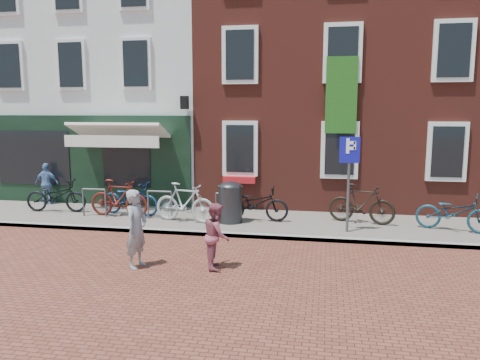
% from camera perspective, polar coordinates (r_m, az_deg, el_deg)
% --- Properties ---
extents(ground, '(80.00, 80.00, 0.00)m').
position_cam_1_polar(ground, '(12.16, -4.86, -6.76)').
color(ground, brown).
extents(sidewalk, '(24.00, 3.00, 0.10)m').
position_cam_1_polar(sidewalk, '(13.36, 1.00, -5.10)').
color(sidewalk, slate).
rests_on(sidewalk, ground).
extents(building_stucco, '(8.00, 8.00, 9.00)m').
position_cam_1_polar(building_stucco, '(20.06, -13.79, 12.04)').
color(building_stucco, silver).
rests_on(building_stucco, ground).
extents(building_brick_mid, '(6.00, 8.00, 10.00)m').
position_cam_1_polar(building_brick_mid, '(18.42, 7.10, 14.11)').
color(building_brick_mid, maroon).
rests_on(building_brick_mid, ground).
extents(building_brick_right, '(6.00, 8.00, 10.00)m').
position_cam_1_polar(building_brick_right, '(19.03, 25.96, 13.15)').
color(building_brick_right, maroon).
rests_on(building_brick_right, ground).
extents(litter_bin, '(0.66, 0.66, 1.21)m').
position_cam_1_polar(litter_bin, '(13.01, -1.18, -2.43)').
color(litter_bin, '#2E2D30').
rests_on(litter_bin, sidewalk).
extents(parking_sign, '(0.50, 0.08, 2.43)m').
position_cam_1_polar(parking_sign, '(12.13, 13.04, 1.53)').
color(parking_sign, '#4C4C4F').
rests_on(parking_sign, sidewalk).
extents(woman, '(0.49, 0.65, 1.61)m').
position_cam_1_polar(woman, '(9.85, -12.41, -5.77)').
color(woman, gray).
rests_on(woman, ground).
extents(boy, '(0.65, 0.76, 1.34)m').
position_cam_1_polar(boy, '(9.63, -2.84, -6.72)').
color(boy, '#9B4757').
rests_on(boy, ground).
extents(cafe_person, '(0.82, 0.40, 1.36)m').
position_cam_1_polar(cafe_person, '(16.75, -22.29, -0.40)').
color(cafe_person, '#5D7FB1').
rests_on(cafe_person, sidewalk).
extents(bicycle_0, '(1.92, 0.84, 0.98)m').
position_cam_1_polar(bicycle_0, '(15.42, -21.32, -1.79)').
color(bicycle_0, black).
rests_on(bicycle_0, sidewalk).
extents(bicycle_1, '(1.84, 0.62, 1.09)m').
position_cam_1_polar(bicycle_1, '(14.16, -14.42, -2.13)').
color(bicycle_1, '#551610').
rests_on(bicycle_1, sidewalk).
extents(bicycle_2, '(1.94, 0.90, 0.98)m').
position_cam_1_polar(bicycle_2, '(14.34, -13.15, -2.17)').
color(bicycle_2, navy).
rests_on(bicycle_2, sidewalk).
extents(bicycle_3, '(1.87, 0.83, 1.09)m').
position_cam_1_polar(bicycle_3, '(13.17, -6.67, -2.71)').
color(bicycle_3, '#A7A8AA').
rests_on(bicycle_3, sidewalk).
extents(bicycle_4, '(1.87, 0.66, 0.98)m').
position_cam_1_polar(bicycle_4, '(13.22, 1.83, -2.85)').
color(bicycle_4, black).
rests_on(bicycle_4, sidewalk).
extents(bicycle_5, '(1.88, 0.94, 1.09)m').
position_cam_1_polar(bicycle_5, '(13.34, 14.46, -2.79)').
color(bicycle_5, black).
rests_on(bicycle_5, sidewalk).
extents(bicycle_6, '(1.97, 1.18, 0.98)m').
position_cam_1_polar(bicycle_6, '(13.31, 24.44, -3.56)').
color(bicycle_6, '#13394A').
rests_on(bicycle_6, sidewalk).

